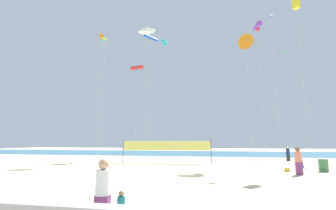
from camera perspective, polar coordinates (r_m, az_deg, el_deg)
ground_plane at (r=15.17m, az=1.81°, el=-17.12°), size 120.00×120.00×0.00m
ocean_band at (r=43.73m, az=7.67°, el=-11.73°), size 120.00×20.00×0.01m
mother_figure at (r=6.57m, az=-15.87°, el=-19.54°), size 0.39×0.39×1.69m
toddler_figure at (r=6.54m, az=-11.57°, el=-23.60°), size 0.20×0.20×0.89m
beachgoer_coral_shirt at (r=17.58m, az=29.60°, el=-11.74°), size 0.41×0.41×1.78m
beachgoer_navy_shirt at (r=29.48m, az=27.60°, el=-10.50°), size 0.37×0.37×1.61m
folding_beach_chair at (r=19.10m, az=29.92°, el=-12.87°), size 0.52×0.65×0.89m
trash_barrel at (r=20.39m, az=34.12°, el=-12.28°), size 0.62×0.62×0.88m
volleyball_net at (r=23.41m, az=-0.43°, el=-10.23°), size 8.89×0.83×2.40m
beach_handbag at (r=19.04m, az=27.41°, el=-14.10°), size 0.32×0.16×0.26m
kite_blue_tube at (r=38.02m, az=-4.26°, el=16.18°), size 1.85×2.36×18.61m
kite_yellow_box at (r=26.56m, az=29.17°, el=20.84°), size 0.73×0.73×15.35m
kite_orange_delta at (r=25.21m, az=18.81°, el=14.55°), size 1.55×1.03×12.84m
kite_orange_tube at (r=36.81m, az=-16.05°, el=15.65°), size 1.10×1.51×17.69m
kite_violet_tube at (r=28.52m, az=21.37°, el=17.67°), size 0.74×1.41×15.01m
kite_green_diamond at (r=32.25m, az=26.76°, el=11.15°), size 0.57×0.55×13.21m
kite_red_tube at (r=30.37m, az=-7.69°, el=9.07°), size 1.76×0.88×11.81m
kite_cyan_tube at (r=35.49m, az=-0.89°, el=15.21°), size 0.83×1.34×17.06m
kite_lime_diamond at (r=25.20m, az=-15.24°, el=15.26°), size 0.89×0.89×12.72m
kite_blue_diamond at (r=24.89m, az=24.21°, el=18.17°), size 0.56×0.56×14.00m
kite_white_inflatable at (r=30.21m, az=-5.31°, el=17.73°), size 2.42×1.64×16.33m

